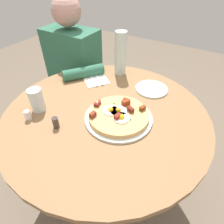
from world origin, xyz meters
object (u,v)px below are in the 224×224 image
Objects in this scene: pizza_plate at (119,118)px; fork at (93,79)px; dining_table at (106,135)px; salt_shaker at (28,115)px; bread_plate at (152,89)px; breakfast_pizza at (119,114)px; pepper_shaker at (56,123)px; water_glass at (37,100)px; person_seated at (77,83)px; water_bottle at (121,54)px; knife at (98,78)px.

pizza_plate reaches higher than fork.
dining_table is 0.42m from salt_shaker.
breakfast_pizza is at bearing 82.93° from bread_plate.
pepper_shaker is (0.25, 0.52, 0.02)m from bread_plate.
salt_shaker is at bearing 32.05° from breakfast_pizza.
breakfast_pizza is 1.54× the size of bread_plate.
dining_table is 0.41m from water_glass.
water_glass reaches higher than dining_table.
water_glass is at bearing 113.62° from person_seated.
water_bottle reaches higher than pizza_plate.
person_seated is 0.76m from pizza_plate.
knife is at bearing 57.91° from water_bottle.
salt_shaker is (-0.25, 0.62, 0.23)m from person_seated.
fork and knife have the same top height.
bread_plate is at bearing 46.88° from knife.
pepper_shaker is at bearing -168.85° from salt_shaker.
bread_plate is 0.69× the size of water_bottle.
breakfast_pizza is 5.94× the size of salt_shaker.
bread_plate is at bearing 163.89° from water_bottle.
knife is at bearing -48.61° from dining_table.
salt_shaker is at bearing -61.28° from knife.
fork is at bearing -90.00° from knife.
person_seated is at bearing 0.01° from water_bottle.
water_glass is 2.47× the size of salt_shaker.
person_seated is at bearing -32.46° from breakfast_pizza.
pizza_plate is at bearing 147.54° from person_seated.
pizza_plate is at bearing 143.32° from breakfast_pizza.
water_bottle is 5.54× the size of salt_shaker.
pepper_shaker is at bearing 42.95° from breakfast_pizza.
water_bottle is at bearing -106.83° from water_glass.
water_bottle is (0.21, -0.39, 0.13)m from pizza_plate.
dining_table is at bearing -6.82° from breakfast_pizza.
bread_plate is at bearing -96.91° from pizza_plate.
water_bottle is at bearing -70.60° from dining_table.
pepper_shaker reaches higher than knife.
salt_shaker is at bearing 111.92° from person_seated.
fork is (0.32, -0.23, -0.02)m from breakfast_pizza.
breakfast_pizza is at bearing -158.17° from water_glass.
pizza_plate is 0.32m from bread_plate.
water_glass is at bearing 48.37° from bread_plate.
pizza_plate is 0.39m from fork.
breakfast_pizza is (-0.08, 0.01, 0.19)m from dining_table.
salt_shaker is at bearing -59.11° from fork.
person_seated is 9.48× the size of water_glass.
fork is at bearing 57.06° from water_bottle.
water_glass is at bearing 73.17° from water_bottle.
pepper_shaker is (-0.16, 0.05, -0.03)m from water_glass.
dining_table is at bearing -151.69° from water_glass.
salt_shaker is (0.40, 0.55, 0.02)m from bread_plate.
person_seated is at bearing -6.37° from bread_plate.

